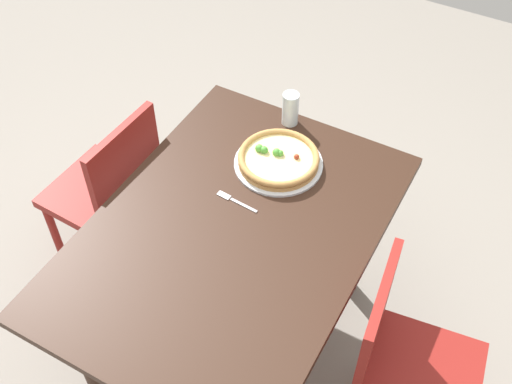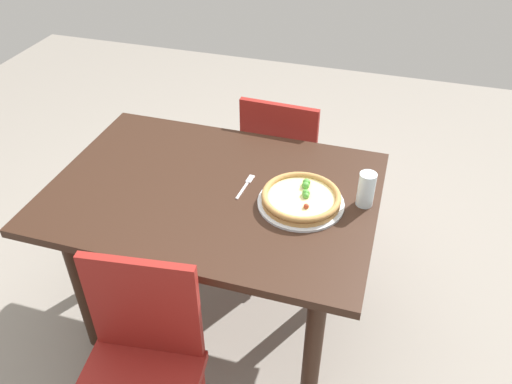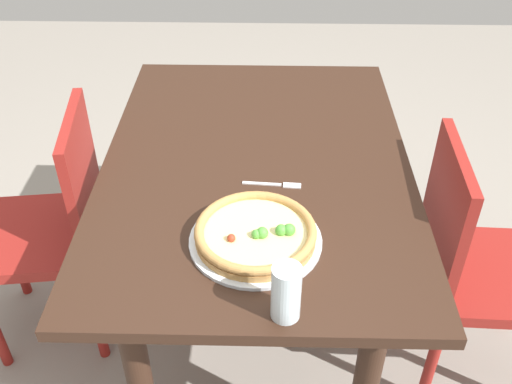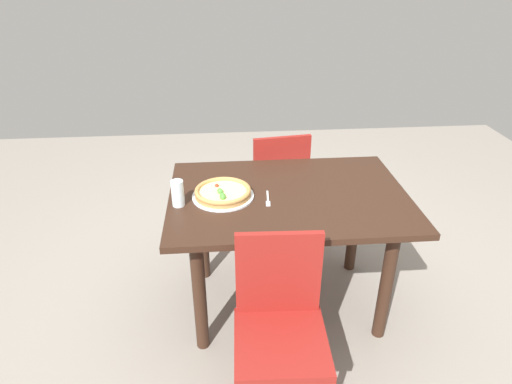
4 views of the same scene
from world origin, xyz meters
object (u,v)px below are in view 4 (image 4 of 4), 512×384
chair_near (277,184)px  drinking_glass (178,193)px  fork (268,200)px  pizza (223,192)px  plate (223,196)px  chair_far (280,324)px  dining_table (288,212)px

chair_near → drinking_glass: bearing=-136.7°
fork → drinking_glass: bearing=-83.7°
pizza → fork: 0.24m
chair_near → drinking_glass: size_ratio=6.31×
plate → drinking_glass: drinking_glass is taller
chair_far → fork: chair_far is taller
drinking_glass → pizza: bearing=-163.3°
dining_table → fork: bearing=26.9°
chair_far → drinking_glass: 0.82m
chair_near → plate: chair_near is taller
chair_near → fork: (0.14, 0.73, 0.28)m
dining_table → drinking_glass: bearing=7.3°
dining_table → drinking_glass: 0.62m
plate → drinking_glass: bearing=16.9°
pizza → dining_table: bearing=-179.0°
chair_near → dining_table: bearing=-99.5°
drinking_glass → chair_far: bearing=127.6°
chair_near → drinking_glass: 1.02m
chair_far → fork: 0.67m
chair_far → pizza: chair_far is taller
chair_far → fork: (-0.01, -0.61, 0.28)m
dining_table → plate: plate is taller
chair_far → plate: chair_far is taller
pizza → drinking_glass: drinking_glass is taller
chair_far → drinking_glass: (0.46, -0.59, 0.35)m
chair_far → fork: bearing=-88.5°
chair_far → plate: size_ratio=2.66×
fork → dining_table: bearing=121.3°
chair_near → plate: 0.82m
chair_near → plate: bearing=-126.7°
dining_table → pizza: (0.35, 0.01, 0.15)m
chair_near → pizza: 0.83m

